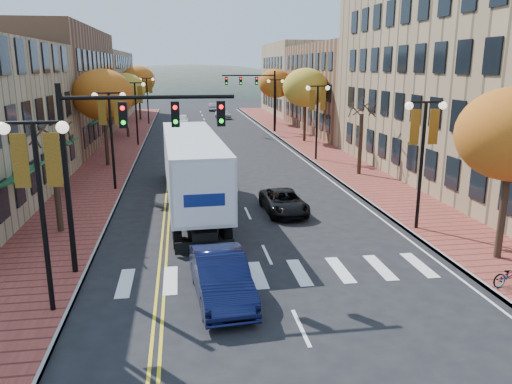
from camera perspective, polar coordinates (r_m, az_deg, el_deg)
name	(u,v)px	position (r m, az deg, el deg)	size (l,w,h in m)	color
ground	(287,298)	(17.16, 3.56, -11.97)	(200.00, 200.00, 0.00)	black
sidewalk_left	(121,148)	(48.46, -15.22, 4.85)	(4.00, 85.00, 0.15)	brown
sidewalk_right	(308,144)	(49.68, 5.94, 5.50)	(4.00, 85.00, 0.15)	brown
building_left_mid	(35,88)	(52.88, -23.98, 10.81)	(12.00, 24.00, 11.00)	brown
building_left_far	(83,86)	(77.31, -19.12, 11.40)	(12.00, 26.00, 9.50)	#9E8966
building_right_mid	(368,88)	(61.12, 12.64, 11.51)	(15.00, 24.00, 10.00)	brown
building_right_far	(318,79)	(82.02, 7.07, 12.70)	(15.00, 20.00, 11.00)	#9E8966
tree_left_a	(57,187)	(24.32, -21.83, 0.57)	(0.28, 0.28, 4.20)	#382619
tree_left_b	(103,95)	(39.51, -17.10, 10.55)	(4.48, 4.48, 7.21)	#382619
tree_left_c	(125,90)	(55.39, -14.71, 11.20)	(4.16, 4.16, 6.69)	#382619
tree_left_d	(138,80)	(73.29, -13.29, 12.35)	(4.61, 4.61, 7.42)	#382619
tree_right_a	(512,135)	(21.17, 27.26, 5.84)	(4.16, 4.16, 6.69)	#382619
tree_right_b	(360,144)	(35.66, 11.82, 5.37)	(0.28, 0.28, 4.20)	#382619
tree_right_c	(305,88)	(50.60, 5.67, 11.78)	(4.48, 4.48, 7.21)	#382619
tree_right_d	(275,84)	(66.23, 2.24, 12.27)	(4.35, 4.35, 7.00)	#382619
lamp_left_a	(39,181)	(15.95, -23.56, 1.18)	(1.96, 0.36, 6.05)	black
lamp_left_b	(111,122)	(31.49, -16.28, 7.71)	(1.96, 0.36, 6.05)	black
lamp_left_c	(136,101)	(49.33, -13.60, 10.05)	(1.96, 0.36, 6.05)	black
lamp_left_d	(147,92)	(67.25, -12.33, 11.14)	(1.96, 0.36, 6.05)	black
lamp_right_a	(423,140)	(23.88, 18.57, 5.62)	(1.96, 0.36, 6.05)	black
lamp_right_b	(317,108)	(40.64, 7.02, 9.52)	(1.96, 0.36, 6.05)	black
lamp_right_c	(275,95)	(58.15, 2.24, 11.01)	(1.96, 0.36, 6.05)	black
traffic_mast_near	(120,143)	(18.36, -15.29, 5.44)	(6.10, 0.35, 7.00)	black
traffic_mast_far	(258,90)	(57.77, 0.23, 11.63)	(6.10, 0.34, 7.00)	black
semi_truck	(191,164)	(27.46, -7.48, 3.23)	(3.33, 16.40, 4.07)	black
navy_sedan	(221,277)	(16.80, -4.02, -9.62)	(1.66, 4.77, 1.57)	#0C1133
black_suv	(284,202)	(26.35, 3.19, -1.12)	(1.99, 4.32, 1.20)	black
car_far_white	(183,120)	(66.00, -8.34, 8.14)	(1.69, 4.21, 1.43)	white
car_far_silver	(223,114)	(74.30, -3.82, 8.90)	(1.88, 4.63, 1.34)	#A5A6AC
car_far_oncoming	(213,107)	(87.56, -4.95, 9.66)	(1.35, 3.87, 1.27)	#A6A6AE
bicycle	(511,275)	(19.60, 27.10, -8.40)	(0.53, 1.53, 0.80)	gray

